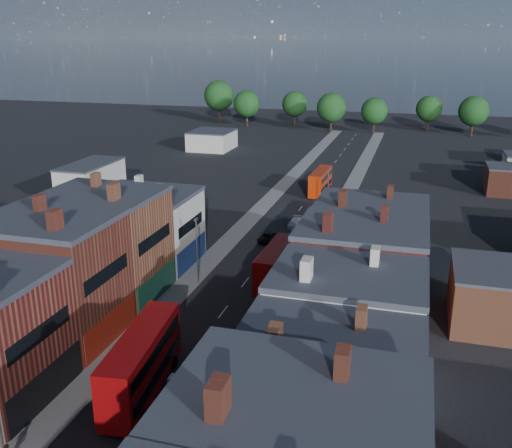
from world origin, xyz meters
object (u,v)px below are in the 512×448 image
Objects in this scene: car_3 at (295,223)px; bus_0 at (142,362)px; bus_1 at (276,264)px; car_2 at (267,238)px; bus_2 at (320,181)px; ped_3 at (292,301)px; car_1 at (198,387)px.

bus_0 is at bearing -94.95° from car_3.
bus_1 is 2.57× the size of car_2.
bus_2 is 5.45× the size of ped_3.
bus_1 is at bearing -85.40° from car_3.
car_1 is at bearing -86.69° from bus_2.
car_1 is (-0.61, -23.21, -1.76)m from bus_1.
bus_0 is 1.20× the size of bus_2.
bus_0 is at bearing -100.14° from bus_1.
car_3 is at bearing 17.26° from ped_3.
ped_3 is at bearing -81.51° from bus_2.
bus_0 is 2.89× the size of car_3.
car_1 reaches higher than car_3.
car_2 is at bearing 110.47° from bus_1.
bus_1 is 23.29m from car_1.
bus_0 is 19.79m from ped_3.
bus_2 is 2.41× the size of car_3.
car_1 reaches higher than car_2.
bus_2 is 2.54× the size of car_1.
car_2 is 2.16× the size of ped_3.
ped_3 is (5.39, -48.04, -1.32)m from bus_2.
bus_2 is at bearing 94.42° from bus_1.
bus_2 is 64.98m from car_1.
car_1 is at bearing -89.34° from car_3.
ped_3 is at bearing -63.83° from car_2.
car_3 is 28.39m from ped_3.
ped_3 is at bearing -60.09° from bus_1.
car_1 is 37.25m from car_2.
ped_3 reaches higher than car_2.
car_3 is at bearing 80.12° from bus_0.
car_2 is 21.70m from ped_3.
car_2 is (-4.09, 37.03, -0.10)m from car_1.
car_3 reaches higher than car_2.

